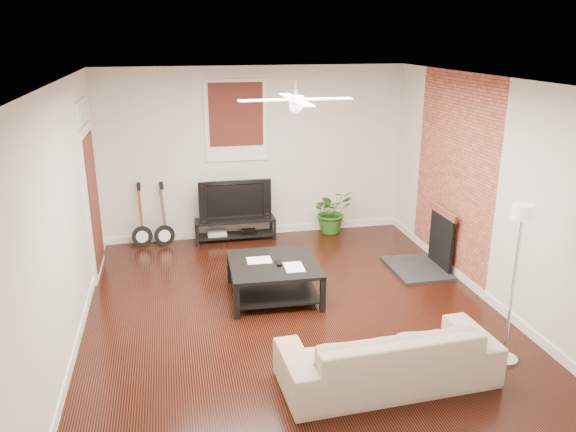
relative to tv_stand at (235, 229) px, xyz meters
name	(u,v)px	position (x,y,z in m)	size (l,w,h in m)	color
room	(295,206)	(0.38, -2.78, 1.22)	(5.01, 6.01, 2.81)	black
brick_accent	(453,175)	(2.87, -1.78, 1.22)	(0.02, 2.20, 2.80)	#984631
fireplace	(429,239)	(2.58, -1.78, 0.28)	(0.80, 1.10, 0.92)	black
window_back	(236,121)	(0.08, 0.19, 1.77)	(1.00, 0.06, 1.30)	#3E1611
door_left	(91,188)	(-2.08, -0.88, 1.07)	(0.08, 1.00, 2.50)	white
tv_stand	(235,229)	(0.00, 0.00, 0.00)	(1.31, 0.35, 0.37)	black
tv	(234,199)	(0.00, 0.02, 0.52)	(1.17, 0.15, 0.68)	black
coffee_table	(274,279)	(0.23, -2.20, 0.05)	(1.13, 1.13, 0.47)	black
sofa	(388,354)	(0.97, -4.30, 0.12)	(2.11, 0.82, 0.62)	tan
floor_lamp	(513,285)	(2.32, -4.20, 0.68)	(0.28, 0.28, 1.72)	silver
potted_plant	(332,211)	(1.66, 0.04, 0.20)	(0.69, 0.59, 0.76)	#27601B
guitar_left	(141,216)	(-1.50, -0.03, 0.34)	(0.32, 0.23, 1.05)	black
guitar_right	(163,215)	(-1.15, -0.06, 0.34)	(0.32, 0.23, 1.05)	black
ceiling_fan	(296,100)	(0.38, -2.78, 2.42)	(1.24, 1.24, 0.32)	white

